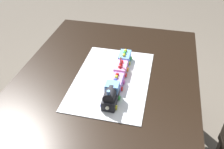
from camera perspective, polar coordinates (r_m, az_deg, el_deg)
name	(u,v)px	position (r m, az deg, el deg)	size (l,w,h in m)	color
dining_table	(105,97)	(1.40, -1.69, -5.24)	(1.40, 1.00, 0.74)	black
cake_board	(112,79)	(1.34, 0.00, -1.08)	(0.60, 0.40, 0.00)	silver
cake_locomotive	(111,96)	(1.17, -0.30, -4.94)	(0.14, 0.08, 0.12)	#232328
cake_car_hopper_lavender	(116,82)	(1.28, 1.01, -1.72)	(0.10, 0.08, 0.07)	#AD84E0
cake_car_tanker_bubblegum	(121,69)	(1.37, 2.04, 1.33)	(0.10, 0.08, 0.07)	pink
cake_car_flatbed_sky_blue	(125,57)	(1.46, 2.95, 3.98)	(0.10, 0.08, 0.07)	#669EEA
birthday_candle	(121,60)	(1.32, 2.04, 3.43)	(0.01, 0.01, 0.05)	#F24C59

